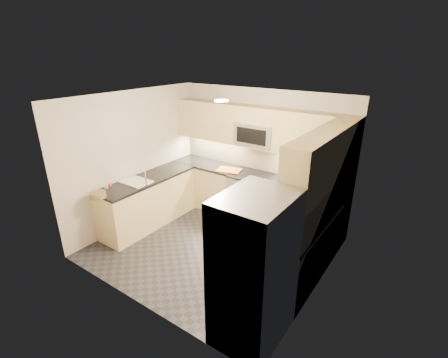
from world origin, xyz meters
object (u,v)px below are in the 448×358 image
at_px(microwave, 257,134).
at_px(fruit_basket, 98,195).
at_px(cutting_board, 229,170).
at_px(refrigerator, 254,270).
at_px(utensil_bowl, 311,187).
at_px(gas_range, 251,197).

height_order(microwave, fruit_basket, microwave).
height_order(microwave, cutting_board, microwave).
height_order(microwave, refrigerator, microwave).
relative_size(utensil_bowl, cutting_board, 0.61).
distance_m(microwave, refrigerator, 3.04).
bearing_deg(utensil_bowl, fruit_basket, -141.11).
height_order(gas_range, microwave, microwave).
bearing_deg(cutting_board, gas_range, 7.38).
xyz_separation_m(gas_range, refrigerator, (1.45, -2.43, 0.45)).
bearing_deg(cutting_board, microwave, 21.31).
bearing_deg(gas_range, utensil_bowl, -5.75).
xyz_separation_m(refrigerator, utensil_bowl, (-0.25, 2.30, 0.12)).
bearing_deg(refrigerator, gas_range, 120.88).
xyz_separation_m(gas_range, fruit_basket, (-1.51, -2.31, 0.53)).
distance_m(utensil_bowl, fruit_basket, 3.48).
relative_size(refrigerator, fruit_basket, 7.14).
relative_size(microwave, cutting_board, 1.66).
bearing_deg(refrigerator, utensil_bowl, 96.12).
height_order(gas_range, fruit_basket, fruit_basket).
distance_m(gas_range, microwave, 1.25).
height_order(gas_range, utensil_bowl, utensil_bowl).
bearing_deg(microwave, fruit_basket, -121.77).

